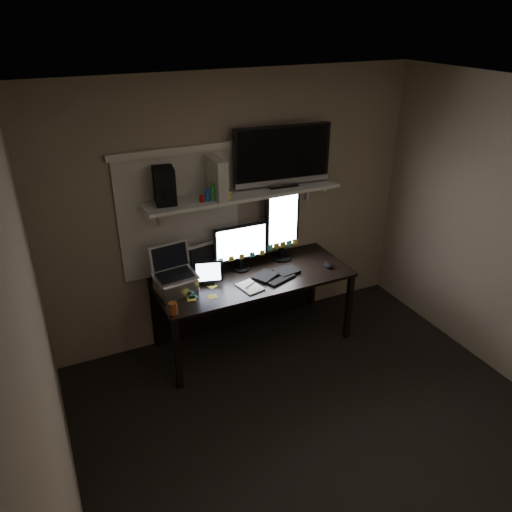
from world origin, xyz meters
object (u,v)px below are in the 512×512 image
monitor_landscape (241,247)px  tablet (208,273)px  cup (173,308)px  desk (248,287)px  game_console (217,178)px  speaker (164,186)px  keyboard (276,274)px  monitor_portrait (282,225)px  laptop (175,272)px  tv (282,156)px  mouse (328,265)px

monitor_landscape → tablet: size_ratio=2.04×
tablet → cup: (-0.43, -0.34, -0.06)m
desk → game_console: 1.13m
tablet → speaker: size_ratio=0.84×
desk → keyboard: size_ratio=4.04×
tablet → game_console: game_console is taller
monitor_portrait → cup: (-1.25, -0.50, -0.30)m
desk → monitor_portrait: (0.40, 0.08, 0.53)m
monitor_landscape → tablet: 0.42m
monitor_landscape → laptop: bearing=-166.6°
keyboard → cup: 1.07m
keyboard → laptop: laptop is taller
laptop → tv: (1.12, 0.20, 0.82)m
cup → tv: bearing=22.5°
speaker → game_console: bearing=1.3°
desk → laptop: size_ratio=4.47×
laptop → game_console: bearing=10.6°
game_console → cup: bearing=-143.0°
mouse → laptop: 1.47m
desk → laptop: (-0.73, -0.10, 0.38)m
laptop → game_console: 0.87m
cup → tv: 1.66m
laptop → tv: 1.40m
monitor_portrait → game_console: (-0.66, -0.03, 0.57)m
laptop → monitor_landscape: bearing=5.5°
keyboard → cup: bearing=172.4°
tv → speaker: tv is taller
laptop → desk: bearing=0.9°
speaker → tablet: bearing=-25.1°
desk → cup: bearing=-154.1°
desk → tablet: tablet is taller
tablet → speaker: 0.86m
speaker → monitor_portrait: bearing=7.3°
desk → monitor_landscape: (-0.05, 0.05, 0.41)m
tablet → tv: bearing=28.0°
monitor_landscape → mouse: monitor_landscape is taller
monitor_landscape → mouse: (0.76, -0.32, -0.21)m
desk → mouse: bearing=-20.3°
keyboard → speaker: 1.30m
laptop → speaker: speaker is taller
keyboard → tv: 1.07m
keyboard → tablet: size_ratio=1.74×
keyboard → tablet: tablet is taller
desk → tv: size_ratio=1.98×
mouse → tablet: (-1.14, 0.19, 0.09)m
mouse → desk: bearing=169.0°
game_console → speaker: size_ratio=1.12×
monitor_landscape → tablet: monitor_landscape is taller
monitor_landscape → keyboard: size_ratio=1.17×
desk → game_console: game_console is taller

